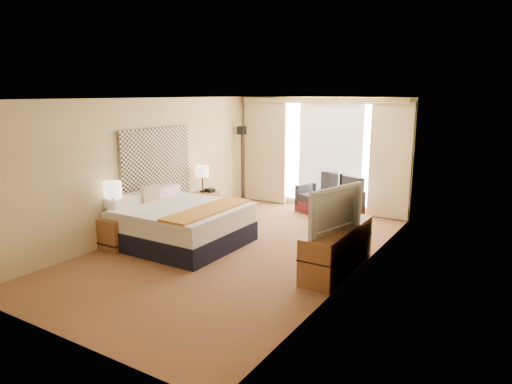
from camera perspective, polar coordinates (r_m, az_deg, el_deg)
The scene contains 21 objects.
floor at distance 8.08m, azimuth -2.19°, elevation -7.16°, with size 4.20×7.00×0.02m, color maroon.
ceiling at distance 7.62m, azimuth -2.35°, elevation 11.60°, with size 4.20×7.00×0.02m, color white.
wall_back at distance 10.80m, azimuth 8.15°, elevation 4.77°, with size 4.20×0.02×2.60m, color #CEBC7E.
wall_front at distance 5.29m, azimuth -23.90°, elevation -4.03°, with size 4.20×0.02×2.60m, color #CEBC7E.
wall_left at distance 9.07m, azimuth -13.38°, elevation 3.14°, with size 0.02×7.00×2.60m, color #CEBC7E.
wall_right at distance 6.83m, azimuth 12.55°, elevation 0.24°, with size 0.02×7.00×2.60m, color #CEBC7E.
headboard at distance 9.19m, azimuth -12.32°, elevation 3.17°, with size 0.06×1.85×1.50m, color black.
nightstand_left at distance 8.43m, azimuth -16.95°, elevation -4.90°, with size 0.45×0.52×0.55m, color brown.
nightstand_right at distance 10.19m, azimuth -6.43°, elevation -1.51°, with size 0.45×0.52×0.55m, color brown.
media_dresser at distance 7.17m, azimuth 10.15°, elevation -6.96°, with size 0.50×1.80×0.70m, color brown.
window at distance 10.67m, azimuth 9.32°, elevation 4.75°, with size 2.30×0.02×2.30m, color silver.
curtains at distance 10.68m, azimuth 7.91°, elevation 5.28°, with size 4.12×0.19×2.56m.
bed at distance 8.37m, azimuth -9.40°, elevation -3.96°, with size 2.09×1.91×1.02m.
loveseat at distance 10.39m, azimuth 9.28°, elevation -1.20°, with size 1.62×1.25×0.90m.
floor_lamp at distance 11.24m, azimuth -1.79°, elevation 5.38°, with size 0.24×0.24×1.90m.
desk_chair at distance 9.36m, azimuth 9.52°, elevation -1.34°, with size 0.58×0.58×1.15m.
lamp_left at distance 8.20m, azimuth -17.51°, elevation 0.23°, with size 0.31×0.31×0.65m.
lamp_right at distance 10.02m, azimuth -6.71°, elevation 2.52°, with size 0.28×0.28×0.59m.
tissue_box at distance 8.33m, azimuth -16.81°, elevation -2.76°, with size 0.12×0.12×0.11m, color #7D99C2.
telephone at distance 10.11m, azimuth -5.78°, elevation 0.23°, with size 0.20×0.15×0.08m, color black.
television at distance 6.77m, azimuth 9.20°, elevation -2.00°, with size 1.17×0.15×0.68m, color black.
Camera 1 is at (4.25, -6.33, 2.69)m, focal length 32.00 mm.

